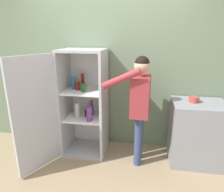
{
  "coord_description": "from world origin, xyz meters",
  "views": [
    {
      "loc": [
        0.55,
        -2.12,
        1.8
      ],
      "look_at": [
        0.1,
        0.64,
        0.94
      ],
      "focal_mm": 32.0,
      "sensor_mm": 36.0,
      "label": 1
    }
  ],
  "objects": [
    {
      "name": "wall_back",
      "position": [
        0.0,
        0.98,
        1.27
      ],
      "size": [
        7.0,
        0.06,
        2.55
      ],
      "color": "gray",
      "rests_on": "ground_plane"
    },
    {
      "name": "ground_plane",
      "position": [
        0.0,
        0.0,
        0.0
      ],
      "size": [
        12.0,
        12.0,
        0.0
      ],
      "primitive_type": "plane",
      "color": "tan"
    },
    {
      "name": "bowl",
      "position": [
        1.25,
        0.65,
        0.94
      ],
      "size": [
        0.14,
        0.14,
        0.08
      ],
      "color": "#B24738",
      "rests_on": "counter"
    },
    {
      "name": "person",
      "position": [
        0.51,
        0.47,
        0.97
      ],
      "size": [
        0.62,
        0.57,
        1.54
      ],
      "color": "#384770",
      "rests_on": "ground_plane"
    },
    {
      "name": "counter",
      "position": [
        1.34,
        0.63,
        0.45
      ],
      "size": [
        0.74,
        0.61,
        0.9
      ],
      "color": "gray",
      "rests_on": "ground_plane"
    },
    {
      "name": "refrigerator",
      "position": [
        -0.43,
        0.56,
        0.8
      ],
      "size": [
        0.99,
        1.14,
        1.61
      ],
      "color": "#B7BABC",
      "rests_on": "ground_plane"
    }
  ]
}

